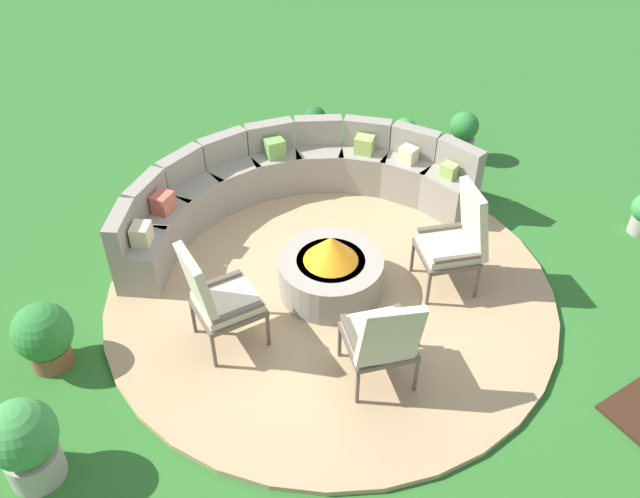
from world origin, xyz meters
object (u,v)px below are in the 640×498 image
curved_stone_bench (286,186)px  potted_plant_4 (463,135)px  potted_plant_3 (44,335)px  lounge_chair_front_left (217,297)px  lounge_chair_front_right (382,338)px  potted_plant_5 (404,136)px  potted_plant_0 (315,125)px  lounge_chair_back_left (458,238)px  potted_plant_2 (25,442)px  fire_pit (331,270)px

curved_stone_bench → potted_plant_4: (2.53, -0.17, -0.04)m
potted_plant_4 → potted_plant_3: bearing=-173.0°
lounge_chair_front_left → potted_plant_3: 1.57m
lounge_chair_front_right → potted_plant_4: 3.97m
potted_plant_5 → potted_plant_0: bearing=133.7°
lounge_chair_front_right → potted_plant_3: lounge_chair_front_right is taller
lounge_chair_back_left → potted_plant_3: bearing=93.3°
curved_stone_bench → potted_plant_3: size_ratio=5.89×
lounge_chair_front_right → potted_plant_5: size_ratio=1.89×
potted_plant_0 → potted_plant_2: bearing=-145.5°
potted_plant_5 → lounge_chair_front_right: bearing=-130.8°
lounge_chair_back_left → potted_plant_0: size_ratio=2.05×
potted_plant_3 → potted_plant_5: potted_plant_3 is taller
lounge_chair_front_right → potted_plant_4: bearing=55.9°
potted_plant_0 → lounge_chair_back_left: bearing=-95.5°
potted_plant_0 → fire_pit: bearing=-118.8°
fire_pit → potted_plant_0: (1.41, 2.56, -0.01)m
curved_stone_bench → potted_plant_4: curved_stone_bench is taller
fire_pit → potted_plant_5: size_ratio=1.91×
curved_stone_bench → lounge_chair_front_right: bearing=-102.4°
curved_stone_bench → potted_plant_3: bearing=-164.2°
lounge_chair_front_left → lounge_chair_front_right: lounge_chair_front_left is taller
curved_stone_bench → potted_plant_5: curved_stone_bench is taller
lounge_chair_front_right → lounge_chair_back_left: bearing=42.3°
potted_plant_5 → fire_pit: bearing=-142.8°
curved_stone_bench → lounge_chair_front_left: 2.16m
lounge_chair_front_right → potted_plant_4: size_ratio=1.54×
potted_plant_2 → lounge_chair_front_right: bearing=-14.0°
lounge_chair_front_left → lounge_chair_back_left: lounge_chair_back_left is taller
lounge_chair_front_right → potted_plant_0: lounge_chair_front_right is taller
potted_plant_4 → potted_plant_5: bearing=143.1°
lounge_chair_front_left → potted_plant_2: lounge_chair_front_left is taller
lounge_chair_front_left → potted_plant_4: 4.30m
lounge_chair_front_left → potted_plant_0: bearing=137.0°
lounge_chair_front_left → potted_plant_3: size_ratio=1.65×
fire_pit → lounge_chair_back_left: size_ratio=0.91×
potted_plant_2 → potted_plant_4: size_ratio=1.20×
curved_stone_bench → potted_plant_0: size_ratio=7.17×
lounge_chair_back_left → potted_plant_2: bearing=109.5°
fire_pit → potted_plant_5: 2.81m
lounge_chair_front_left → lounge_chair_front_right: 1.51m
lounge_chair_front_right → potted_plant_5: 3.85m
potted_plant_3 → potted_plant_5: (4.89, 1.12, -0.06)m
fire_pit → potted_plant_2: potted_plant_2 is taller
fire_pit → lounge_chair_back_left: bearing=-27.3°
potted_plant_3 → potted_plant_4: size_ratio=1.02×
potted_plant_0 → potted_plant_3: 4.52m
lounge_chair_front_right → potted_plant_2: size_ratio=1.29×
lounge_chair_front_right → potted_plant_3: bearing=160.7°
lounge_chair_front_right → potted_plant_3: size_ratio=1.52×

